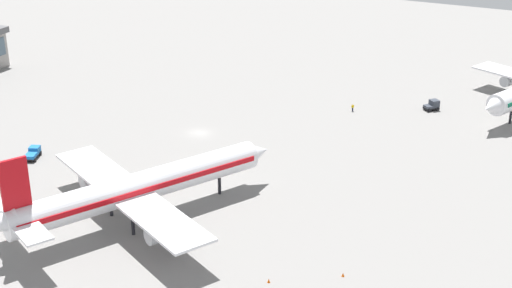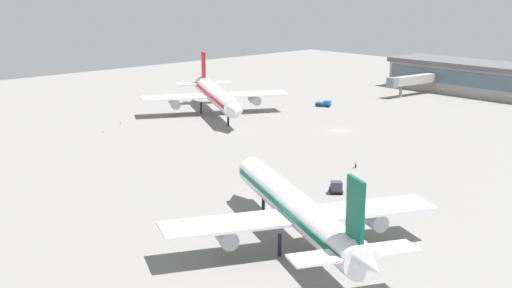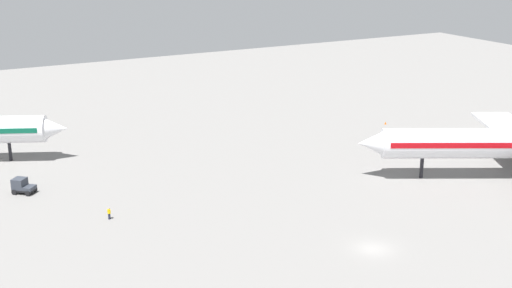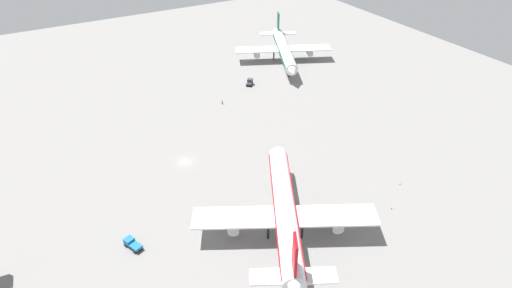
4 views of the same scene
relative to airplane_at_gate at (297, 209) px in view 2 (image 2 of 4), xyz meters
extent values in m
plane|color=gray|center=(47.64, -63.63, -5.56)|extent=(288.00, 288.00, 0.00)
cube|color=#9E9993|center=(55.93, -141.63, -1.06)|extent=(55.51, 17.92, 9.01)
cube|color=#4C6070|center=(55.93, -132.49, 0.23)|extent=(53.29, 0.30, 4.64)
cube|color=#59595B|center=(55.93, -141.63, 4.09)|extent=(57.73, 18.64, 1.55)
cylinder|color=white|center=(0.51, -0.23, 0.00)|extent=(40.29, 21.72, 4.64)
cone|color=white|center=(20.96, -9.56, 0.00)|extent=(6.05, 5.93, 4.41)
cone|color=white|center=(-19.94, 9.10, 0.70)|extent=(6.81, 5.78, 3.71)
cube|color=#0C593F|center=(0.51, -0.23, 0.35)|extent=(38.79, 21.11, 0.83)
cube|color=white|center=(-1.41, 0.64, -0.46)|extent=(22.76, 39.24, 0.42)
cylinder|color=#A5A8AD|center=(3.25, 10.85, -2.09)|extent=(6.05, 4.60, 2.55)
cylinder|color=#A5A8AD|center=(-6.06, -9.56, -2.09)|extent=(6.05, 4.60, 2.55)
cube|color=white|center=(-16.75, 7.64, 0.47)|extent=(10.09, 16.15, 0.33)
cube|color=#0C593F|center=(-16.75, 7.64, 6.03)|extent=(3.89, 2.14, 7.42)
cylinder|color=black|center=(13.94, -6.36, -3.94)|extent=(0.56, 0.56, 3.25)
cylinder|color=black|center=(-1.02, 4.54, -3.94)|extent=(0.56, 0.56, 3.25)
cylinder|color=black|center=(-4.10, -2.21, -3.94)|extent=(0.56, 0.56, 3.25)
cylinder|color=white|center=(83.79, -53.66, 0.17)|extent=(40.65, 24.62, 4.78)
cone|color=white|center=(63.32, -42.79, 0.17)|extent=(6.36, 6.26, 4.54)
cone|color=white|center=(104.25, -64.53, 0.89)|extent=(7.07, 6.18, 3.83)
cube|color=red|center=(83.79, -53.66, 0.53)|extent=(39.15, 23.89, 0.86)
cube|color=white|center=(85.71, -54.68, -0.30)|extent=(25.52, 39.74, 0.43)
cylinder|color=#A5A8AD|center=(80.28, -64.89, -1.98)|extent=(6.23, 4.97, 2.63)
cylinder|color=#A5A8AD|center=(91.13, -44.46, -1.98)|extent=(6.23, 4.97, 2.63)
cube|color=white|center=(101.07, -62.84, 0.65)|extent=(11.19, 16.42, 0.34)
cube|color=red|center=(101.07, -62.84, 6.39)|extent=(3.93, 2.41, 7.65)
cylinder|color=black|center=(70.34, -46.52, -3.89)|extent=(0.57, 0.57, 3.35)
cylinder|color=black|center=(85.06, -58.67, -3.89)|extent=(0.57, 0.57, 3.35)
cylinder|color=black|center=(88.65, -51.91, -3.89)|extent=(0.57, 0.57, 3.35)
cube|color=black|center=(13.11, -23.53, -5.01)|extent=(3.65, 3.56, 0.30)
cube|color=#333842|center=(12.59, -23.06, -4.06)|extent=(2.61, 2.62, 1.60)
cube|color=#3F596B|center=(11.99, -22.52, -3.74)|extent=(1.13, 1.24, 0.90)
cube|color=#333842|center=(13.78, -24.14, -4.61)|extent=(2.31, 2.35, 0.50)
cylinder|color=black|center=(11.64, -23.49, -5.16)|extent=(0.79, 0.76, 0.80)
cylinder|color=black|center=(12.92, -22.08, -5.16)|extent=(0.79, 0.76, 0.80)
cylinder|color=black|center=(13.30, -24.99, -5.16)|extent=(0.79, 0.76, 0.80)
cylinder|color=black|center=(14.58, -23.58, -5.16)|extent=(0.79, 0.76, 0.80)
cube|color=black|center=(72.73, -85.93, -5.01)|extent=(4.79, 3.40, 0.30)
cube|color=#1966B2|center=(71.52, -86.41, -4.26)|extent=(2.38, 2.43, 1.20)
cube|color=#3F596B|center=(70.77, -86.72, -4.02)|extent=(0.67, 1.51, 0.67)
cube|color=#1966B2|center=(73.56, -85.59, -4.56)|extent=(3.12, 2.73, 0.60)
cylinder|color=black|center=(71.65, -87.38, -5.16)|extent=(0.85, 0.58, 0.80)
cylinder|color=black|center=(70.95, -85.62, -5.16)|extent=(0.85, 0.58, 0.80)
cylinder|color=black|center=(74.51, -86.24, -5.16)|extent=(0.85, 0.58, 0.80)
cylinder|color=black|center=(73.80, -84.47, -5.16)|extent=(0.85, 0.58, 0.80)
cylinder|color=#1E2338|center=(21.50, -39.16, -5.14)|extent=(0.44, 0.44, 0.85)
cylinder|color=yellow|center=(21.50, -39.16, -4.41)|extent=(0.52, 0.52, 0.60)
sphere|color=tan|center=(21.50, -39.16, -4.00)|extent=(0.22, 0.22, 0.22)
cylinder|color=yellow|center=(21.62, -39.37, -4.41)|extent=(0.10, 0.10, 0.54)
cylinder|color=yellow|center=(21.38, -38.96, -4.41)|extent=(0.10, 0.10, 0.54)
cube|color=#9E9993|center=(66.35, -123.67, -0.36)|extent=(4.59, 20.37, 2.80)
cylinder|color=slate|center=(67.05, -116.63, -3.66)|extent=(0.90, 0.90, 3.80)
cube|color=slate|center=(67.45, -112.62, -0.36)|extent=(3.34, 2.70, 3.08)
cone|color=#EA590C|center=(85.62, -18.40, -5.26)|extent=(0.44, 0.44, 0.60)
cone|color=#EA590C|center=(91.61, -27.22, -5.26)|extent=(0.44, 0.44, 0.60)
camera|label=1|loc=(172.82, 10.09, 53.54)|focal=52.87mm
camera|label=2|loc=(-66.15, 68.62, 32.40)|focal=49.11mm
camera|label=3|loc=(-1.53, -124.37, 31.68)|focal=47.79mm
camera|label=4|loc=(145.58, -96.33, 66.47)|focal=30.71mm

